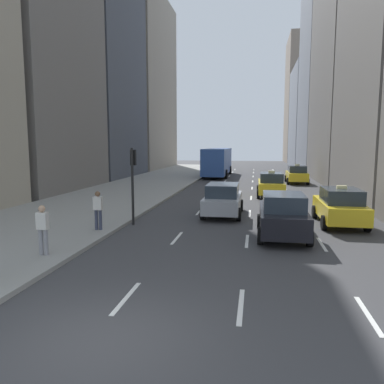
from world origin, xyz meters
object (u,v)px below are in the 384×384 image
taxi_second (340,206)px  taxi_third (271,184)px  pedestrian_mid_block (98,208)px  taxi_lead (297,174)px  city_bus (218,161)px  traffic_light_pole (133,174)px  sedan_black_near (283,215)px  pedestrian_near_curb (43,228)px  sedan_silver_behind (223,199)px

taxi_second → taxi_third: size_ratio=1.00×
taxi_second → pedestrian_mid_block: bearing=-161.5°
taxi_lead → taxi_third: 10.17m
taxi_lead → city_bus: size_ratio=0.38×
city_bus → pedestrian_mid_block: size_ratio=7.04×
traffic_light_pole → pedestrian_mid_block: bearing=-115.3°
sedan_black_near → pedestrian_mid_block: size_ratio=2.67×
taxi_lead → taxi_second: size_ratio=1.00×
pedestrian_near_curb → taxi_second: bearing=34.1°
sedan_silver_behind → pedestrian_near_curb: bearing=-120.7°
taxi_lead → sedan_silver_behind: taxi_lead is taller
taxi_second → sedan_silver_behind: taxi_second is taller
taxi_lead → pedestrian_near_curb: size_ratio=2.67×
taxi_third → pedestrian_mid_block: 14.93m
sedan_black_near → pedestrian_near_curb: 9.06m
pedestrian_near_curb → pedestrian_mid_block: size_ratio=1.00×
taxi_lead → traffic_light_pole: size_ratio=1.22×
sedan_black_near → sedan_silver_behind: bearing=123.3°
taxi_second → taxi_third: (-2.80, 9.30, 0.00)m
pedestrian_near_curb → sedan_silver_behind: bearing=59.3°
city_bus → pedestrian_mid_block: bearing=-94.0°
sedan_silver_behind → traffic_light_pole: bearing=-143.3°
taxi_third → pedestrian_mid_block: size_ratio=2.67×
taxi_third → sedan_silver_behind: (-2.80, -7.93, -0.01)m
taxi_lead → taxi_third: size_ratio=1.00×
taxi_lead → pedestrian_mid_block: (-10.47, -22.59, 0.19)m
city_bus → pedestrian_near_curb: bearing=-94.0°
city_bus → pedestrian_near_curb: size_ratio=7.04×
taxi_second → city_bus: size_ratio=0.38×
pedestrian_mid_block → traffic_light_pole: 2.53m
taxi_second → city_bus: (-8.41, 26.19, 0.91)m
sedan_silver_behind → taxi_third: bearing=70.5°
sedan_black_near → sedan_silver_behind: size_ratio=0.98×
taxi_lead → sedan_silver_behind: size_ratio=0.98×
pedestrian_near_curb → traffic_light_pole: (1.18, 5.69, 1.34)m
sedan_black_near → city_bus: city_bus is taller
pedestrian_near_curb → pedestrian_mid_block: bearing=86.0°
taxi_second → taxi_lead: bearing=90.0°
pedestrian_near_curb → pedestrian_mid_block: (0.26, 3.75, 0.00)m
pedestrian_mid_block → taxi_lead: bearing=65.1°
taxi_second → city_bus: 27.52m
city_bus → traffic_light_pole: (-1.14, -27.76, 0.62)m
taxi_lead → traffic_light_pole: traffic_light_pole is taller
taxi_second → pedestrian_near_curb: (-10.73, -7.26, 0.19)m
pedestrian_mid_block → taxi_third: bearing=59.1°
sedan_silver_behind → sedan_black_near: bearing=-56.7°
taxi_second → pedestrian_near_curb: size_ratio=2.67×
sedan_black_near → taxi_lead: bearing=82.7°
sedan_black_near → pedestrian_near_curb: (-7.93, -4.38, 0.15)m
taxi_lead → sedan_silver_behind: (-5.60, -17.71, -0.01)m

